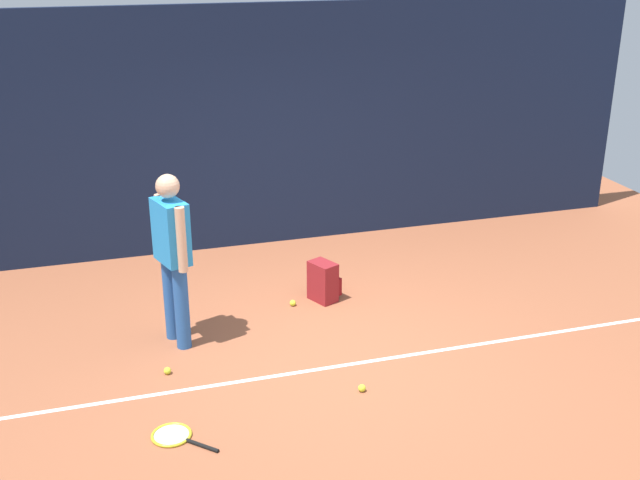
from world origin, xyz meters
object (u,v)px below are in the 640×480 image
at_px(tennis_player, 172,250).
at_px(tennis_racket, 174,436).
at_px(tennis_ball_mid_court, 293,303).
at_px(backpack, 324,282).
at_px(tennis_ball_by_fence, 167,371).
at_px(tennis_ball_near_player, 362,388).

relative_size(tennis_player, tennis_racket, 3.03).
bearing_deg(tennis_ball_mid_court, tennis_player, -160.72).
distance_m(tennis_player, tennis_racket, 1.84).
relative_size(tennis_racket, tennis_ball_mid_court, 8.50).
bearing_deg(backpack, tennis_ball_by_fence, 95.61).
relative_size(backpack, tennis_ball_near_player, 6.67).
height_order(tennis_ball_near_player, tennis_ball_mid_court, same).
bearing_deg(tennis_ball_near_player, tennis_racket, -173.03).
xyz_separation_m(tennis_ball_near_player, tennis_ball_mid_court, (-0.15, 1.80, 0.00)).
distance_m(tennis_player, tennis_ball_near_player, 2.17).
bearing_deg(tennis_ball_near_player, backpack, 83.34).
distance_m(tennis_player, tennis_ball_by_fence, 1.11).
height_order(tennis_player, tennis_ball_near_player, tennis_player).
distance_m(tennis_racket, tennis_ball_mid_court, 2.49).
bearing_deg(tennis_racket, tennis_ball_mid_court, -82.26).
height_order(backpack, tennis_ball_mid_court, backpack).
height_order(backpack, tennis_ball_by_fence, backpack).
distance_m(backpack, tennis_ball_by_fence, 2.11).
bearing_deg(backpack, tennis_racket, 112.69).
relative_size(tennis_player, tennis_ball_mid_court, 25.76).
relative_size(backpack, tennis_ball_by_fence, 6.67).
relative_size(tennis_ball_near_player, tennis_ball_mid_court, 1.00).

